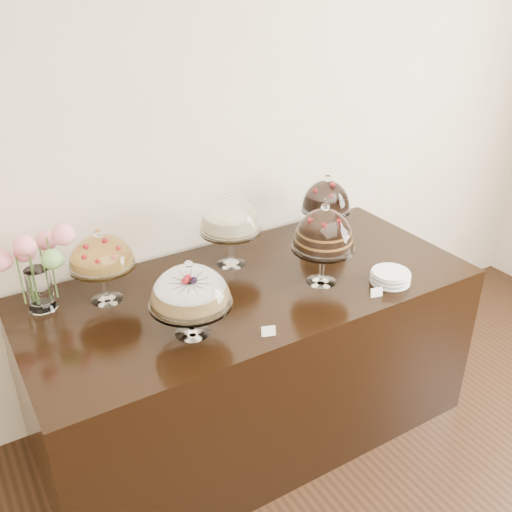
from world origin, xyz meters
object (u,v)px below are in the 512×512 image
cake_stand_sugar_sponge (190,289)px  cake_stand_choco_layer (324,233)px  display_counter (251,359)px  flower_vase (35,262)px  cake_stand_dark_choco (326,199)px  cake_stand_fruit_tart (101,255)px  cake_stand_cheesecake (230,218)px  plate_stack (390,277)px

cake_stand_sugar_sponge → cake_stand_choco_layer: (0.73, 0.07, 0.05)m
cake_stand_choco_layer → display_counter: bearing=154.3°
display_counter → flower_vase: (-0.91, 0.31, 0.68)m
cake_stand_dark_choco → cake_stand_fruit_tart: 1.29m
display_counter → cake_stand_sugar_sponge: 0.82m
cake_stand_choco_layer → cake_stand_cheesecake: (-0.29, 0.39, -0.00)m
display_counter → cake_stand_sugar_sponge: size_ratio=6.32×
display_counter → plate_stack: plate_stack is taller
cake_stand_cheesecake → flower_vase: size_ratio=1.03×
cake_stand_choco_layer → plate_stack: (0.28, -0.19, -0.23)m
flower_vase → plate_stack: bearing=-23.3°
cake_stand_choco_layer → plate_stack: bearing=-33.4°
cake_stand_fruit_tart → plate_stack: bearing=-24.7°
cake_stand_dark_choco → cake_stand_cheesecake: bearing=-177.6°
cake_stand_dark_choco → cake_stand_fruit_tart: bearing=-178.4°
cake_stand_choco_layer → cake_stand_fruit_tart: cake_stand_choco_layer is taller
cake_stand_fruit_tart → flower_vase: bearing=163.2°
cake_stand_choco_layer → flower_vase: cake_stand_choco_layer is taller
plate_stack → cake_stand_sugar_sponge: bearing=173.5°
cake_stand_cheesecake → cake_stand_fruit_tart: size_ratio=1.12×
cake_stand_choco_layer → cake_stand_fruit_tart: bearing=158.2°
cake_stand_fruit_tart → cake_stand_dark_choco: bearing=1.6°
cake_stand_cheesecake → flower_vase: 0.94m
cake_stand_cheesecake → cake_stand_fruit_tart: bearing=-179.1°
cake_stand_sugar_sponge → flower_vase: 0.73m
cake_stand_cheesecake → cake_stand_dark_choco: size_ratio=1.10×
flower_vase → cake_stand_cheesecake: bearing=-4.3°
display_counter → cake_stand_fruit_tart: size_ratio=6.12×
cake_stand_choco_layer → cake_stand_cheesecake: cake_stand_choco_layer is taller
cake_stand_dark_choco → cake_stand_fruit_tart: size_ratio=1.02×
cake_stand_fruit_tart → plate_stack: cake_stand_fruit_tart is taller
cake_stand_dark_choco → plate_stack: (-0.06, -0.60, -0.20)m
cake_stand_fruit_tart → cake_stand_cheesecake: bearing=0.9°
display_counter → plate_stack: bearing=-29.5°
cake_stand_cheesecake → cake_stand_choco_layer: bearing=-53.7°
plate_stack → flower_vase: bearing=156.7°
cake_stand_sugar_sponge → cake_stand_choco_layer: bearing=5.5°
cake_stand_sugar_sponge → plate_stack: cake_stand_sugar_sponge is taller
cake_stand_choco_layer → flower_vase: 1.31m
cake_stand_choco_layer → plate_stack: size_ratio=2.21×
cake_stand_sugar_sponge → cake_stand_fruit_tart: 0.51m
display_counter → cake_stand_sugar_sponge: cake_stand_sugar_sponge is taller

